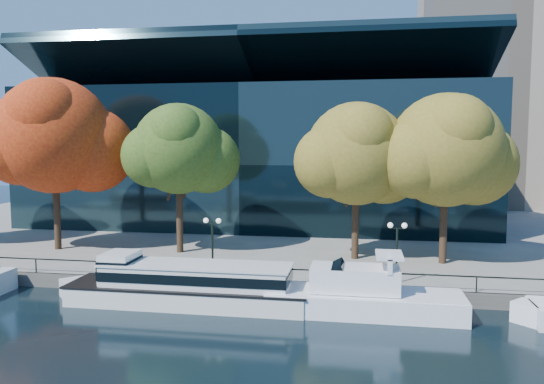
% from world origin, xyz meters
% --- Properties ---
extents(ground, '(160.00, 160.00, 0.00)m').
position_xyz_m(ground, '(0.00, 0.00, 0.00)').
color(ground, black).
rests_on(ground, ground).
extents(promenade, '(90.00, 67.08, 1.00)m').
position_xyz_m(promenade, '(0.00, 36.38, 0.50)').
color(promenade, slate).
rests_on(promenade, ground).
extents(railing, '(88.20, 0.08, 0.99)m').
position_xyz_m(railing, '(0.00, 3.25, 1.94)').
color(railing, black).
rests_on(railing, promenade).
extents(convention_building, '(50.00, 24.57, 21.43)m').
position_xyz_m(convention_building, '(-4.00, 31.79, 8.51)').
color(convention_building, black).
rests_on(convention_building, ground).
extents(tour_boat, '(16.81, 3.75, 3.19)m').
position_xyz_m(tour_boat, '(-3.27, 0.86, 1.36)').
color(tour_boat, silver).
rests_on(tour_boat, ground).
extents(cruiser_near, '(12.91, 3.32, 3.74)m').
position_xyz_m(cruiser_near, '(7.61, 0.78, 1.16)').
color(cruiser_near, white).
rests_on(cruiser_near, ground).
extents(tree_1, '(12.28, 10.07, 14.68)m').
position_xyz_m(tree_1, '(-17.82, 10.95, 10.56)').
color(tree_1, black).
rests_on(tree_1, promenade).
extents(tree_2, '(9.42, 7.72, 12.46)m').
position_xyz_m(tree_2, '(-6.99, 11.48, 9.52)').
color(tree_2, black).
rests_on(tree_2, promenade).
extents(tree_3, '(10.11, 8.29, 12.39)m').
position_xyz_m(tree_3, '(7.60, 11.45, 9.17)').
color(tree_3, black).
rests_on(tree_3, promenade).
extents(tree_4, '(10.70, 8.78, 12.94)m').
position_xyz_m(tree_4, '(14.26, 10.91, 9.47)').
color(tree_4, black).
rests_on(tree_4, promenade).
extents(lamp_1, '(1.26, 0.36, 4.03)m').
position_xyz_m(lamp_1, '(-2.30, 4.50, 3.98)').
color(lamp_1, black).
rests_on(lamp_1, promenade).
extents(lamp_2, '(1.26, 0.36, 4.03)m').
position_xyz_m(lamp_2, '(10.21, 4.50, 3.98)').
color(lamp_2, black).
rests_on(lamp_2, promenade).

